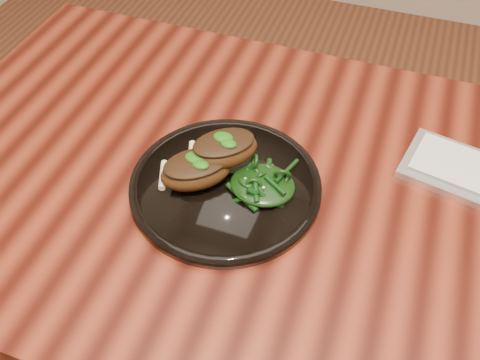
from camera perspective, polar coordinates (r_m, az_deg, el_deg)
name	(u,v)px	position (r m, az deg, el deg)	size (l,w,h in m)	color
desk	(353,238)	(0.95, 11.97, -6.06)	(1.60, 0.80, 0.75)	#320B06
plate	(225,186)	(0.88, -1.56, -0.59)	(0.32, 0.32, 0.02)	black
lamb_chop_front	(196,169)	(0.86, -4.73, 1.14)	(0.14, 0.13, 0.05)	#3F210C
lamb_chop_back	(223,149)	(0.87, -1.79, 3.35)	(0.13, 0.13, 0.05)	#3F210C
herb_smear	(218,149)	(0.93, -2.40, 3.36)	(0.08, 0.05, 0.01)	#0E4807
greens_heap	(263,182)	(0.85, 2.44, -0.20)	(0.11, 0.10, 0.04)	black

